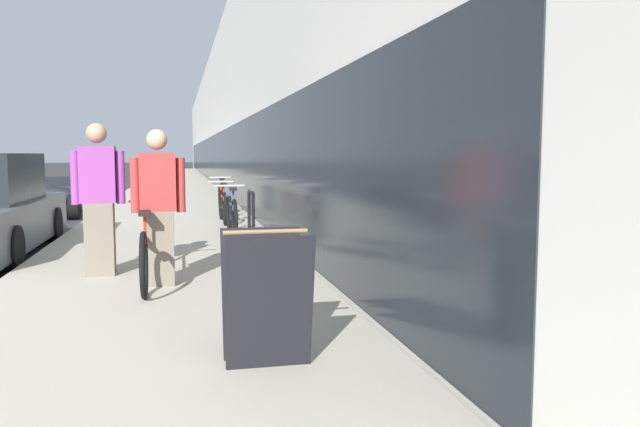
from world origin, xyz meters
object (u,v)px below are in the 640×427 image
object	(u,v)px
cruiser_bike_middle	(223,205)
cruiser_bike_farthest	(221,198)
person_rider	(158,208)
bike_rack_hoop	(251,212)
person_bystander	(99,199)
cruiser_bike_nearest	(232,216)
tandem_bicycle	(148,248)
vintage_roadster_curbside	(51,199)
sandwich_board_sign	(266,296)

from	to	relation	value
cruiser_bike_middle	cruiser_bike_farthest	size ratio (longest dim) A/B	1.10
person_rider	bike_rack_hoop	bearing A→B (deg)	64.27
person_bystander	bike_rack_hoop	size ratio (longest dim) A/B	2.06
cruiser_bike_nearest	cruiser_bike_farthest	world-z (taller)	cruiser_bike_nearest
tandem_bicycle	cruiser_bike_nearest	bearing A→B (deg)	70.26
person_rider	cruiser_bike_middle	bearing A→B (deg)	79.83
person_bystander	bike_rack_hoop	world-z (taller)	person_bystander
person_rider	vintage_roadster_curbside	world-z (taller)	person_rider
tandem_bicycle	person_bystander	size ratio (longest dim) A/B	1.49
tandem_bicycle	person_rider	distance (m)	0.59
cruiser_bike_middle	sandwich_board_sign	distance (m)	8.74
bike_rack_hoop	sandwich_board_sign	size ratio (longest dim) A/B	0.94
person_bystander	cruiser_bike_nearest	xyz separation A→B (m)	(1.75, 2.95, -0.51)
sandwich_board_sign	person_rider	bearing A→B (deg)	105.78
person_bystander	cruiser_bike_nearest	bearing A→B (deg)	59.30
sandwich_board_sign	vintage_roadster_curbside	bearing A→B (deg)	106.35
bike_rack_hoop	vintage_roadster_curbside	size ratio (longest dim) A/B	0.20
bike_rack_hoop	cruiser_bike_farthest	size ratio (longest dim) A/B	0.52
cruiser_bike_middle	sandwich_board_sign	bearing A→B (deg)	-92.07
cruiser_bike_middle	tandem_bicycle	bearing A→B (deg)	-102.01
bike_rack_hoop	cruiser_bike_nearest	distance (m)	1.06
cruiser_bike_farthest	vintage_roadster_curbside	world-z (taller)	cruiser_bike_farthest
tandem_bicycle	person_bystander	bearing A→B (deg)	144.79
tandem_bicycle	person_bystander	xyz separation A→B (m)	(-0.55, 0.39, 0.52)
sandwich_board_sign	bike_rack_hoop	bearing A→B (deg)	84.54
vintage_roadster_curbside	person_bystander	bearing A→B (deg)	-76.27
cruiser_bike_farthest	person_bystander	bearing A→B (deg)	-104.12
cruiser_bike_farthest	vintage_roadster_curbside	size ratio (longest dim) A/B	0.39
person_rider	cruiser_bike_middle	xyz separation A→B (m)	(1.08, 6.03, -0.48)
tandem_bicycle	bike_rack_hoop	distance (m)	2.72
bike_rack_hoop	cruiser_bike_nearest	xyz separation A→B (m)	(-0.21, 1.02, -0.15)
bike_rack_hoop	cruiser_bike_middle	size ratio (longest dim) A/B	0.47
cruiser_bike_nearest	person_bystander	bearing A→B (deg)	-120.70
tandem_bicycle	sandwich_board_sign	xyz separation A→B (m)	(0.90, -3.04, 0.09)
tandem_bicycle	vintage_roadster_curbside	size ratio (longest dim) A/B	0.62
bike_rack_hoop	sandwich_board_sign	bearing A→B (deg)	-95.46
person_rider	cruiser_bike_farthest	world-z (taller)	person_rider
person_bystander	tandem_bicycle	bearing A→B (deg)	-35.21
person_rider	cruiser_bike_nearest	world-z (taller)	person_rider
cruiser_bike_middle	sandwich_board_sign	world-z (taller)	sandwich_board_sign
person_bystander	cruiser_bike_middle	size ratio (longest dim) A/B	0.97
bike_rack_hoop	cruiser_bike_nearest	bearing A→B (deg)	101.52
bike_rack_hoop	vintage_roadster_curbside	bearing A→B (deg)	120.47
bike_rack_hoop	sandwich_board_sign	xyz separation A→B (m)	(-0.51, -5.36, -0.06)
cruiser_bike_nearest	sandwich_board_sign	distance (m)	6.39
person_rider	sandwich_board_sign	bearing A→B (deg)	-74.22
cruiser_bike_middle	vintage_roadster_curbside	size ratio (longest dim) A/B	0.43
bike_rack_hoop	cruiser_bike_farthest	xyz separation A→B (m)	(-0.08, 5.57, -0.16)
cruiser_bike_middle	cruiser_bike_nearest	bearing A→B (deg)	-90.30
person_bystander	cruiser_bike_middle	distance (m)	5.61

